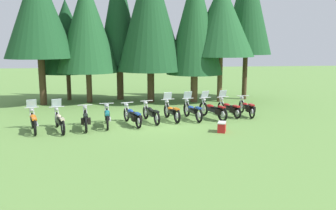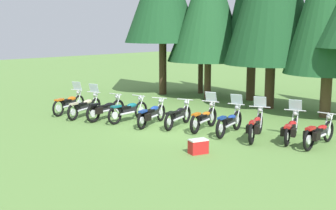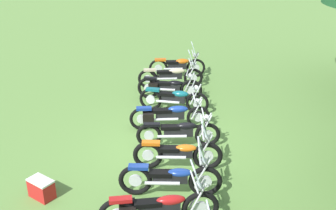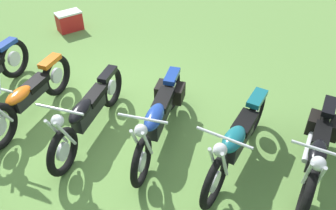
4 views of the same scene
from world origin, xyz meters
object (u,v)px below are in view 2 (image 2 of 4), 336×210
object	(u,v)px
motorcycle_2	(105,109)
motorcycle_4	(151,114)
pine_tree_2	(209,4)
motorcycle_1	(85,106)
motorcycle_6	(204,118)
motorcycle_7	(230,121)
motorcycle_5	(178,116)
picnic_cooler	(198,146)
pine_tree_1	(201,18)
motorcycle_8	(256,126)
motorcycle_3	(129,110)
motorcycle_9	(291,128)
motorcycle_10	(319,133)
motorcycle_0	(69,103)

from	to	relation	value
motorcycle_2	motorcycle_4	world-z (taller)	motorcycle_2
pine_tree_2	motorcycle_1	bearing A→B (deg)	-94.38
motorcycle_6	motorcycle_7	distance (m)	1.10
motorcycle_5	picnic_cooler	xyz separation A→B (m)	(2.99, -2.40, -0.22)
motorcycle_5	pine_tree_1	world-z (taller)	pine_tree_1
motorcycle_8	pine_tree_2	distance (m)	10.23
motorcycle_3	motorcycle_5	world-z (taller)	motorcycle_3
picnic_cooler	motorcycle_9	bearing A→B (deg)	68.26
motorcycle_10	picnic_cooler	bearing A→B (deg)	143.04
motorcycle_6	motorcycle_4	bearing A→B (deg)	98.10
motorcycle_4	motorcycle_3	bearing A→B (deg)	77.45
pine_tree_1	motorcycle_8	bearing A→B (deg)	-40.70
motorcycle_2	motorcycle_0	bearing A→B (deg)	88.48
pine_tree_1	pine_tree_2	distance (m)	2.07
motorcycle_5	picnic_cooler	bearing A→B (deg)	-145.36
picnic_cooler	motorcycle_7	bearing A→B (deg)	106.42
motorcycle_6	motorcycle_2	bearing A→B (deg)	94.75
motorcycle_0	motorcycle_3	bearing A→B (deg)	-95.94
pine_tree_2	motorcycle_0	bearing A→B (deg)	-102.52
motorcycle_2	motorcycle_6	bearing A→B (deg)	-78.81
pine_tree_1	picnic_cooler	distance (m)	13.53
motorcycle_2	pine_tree_1	world-z (taller)	pine_tree_1
motorcycle_3	motorcycle_5	bearing A→B (deg)	-76.07
motorcycle_10	pine_tree_1	distance (m)	13.00
motorcycle_3	motorcycle_8	world-z (taller)	motorcycle_8
motorcycle_1	motorcycle_8	bearing A→B (deg)	-95.96
motorcycle_2	motorcycle_4	distance (m)	2.23
motorcycle_8	picnic_cooler	size ratio (longest dim) A/B	3.45
motorcycle_4	motorcycle_7	size ratio (longest dim) A/B	1.01
motorcycle_0	motorcycle_2	xyz separation A→B (m)	(2.26, 0.22, -0.04)
motorcycle_4	motorcycle_9	size ratio (longest dim) A/B	1.10
motorcycle_5	motorcycle_7	size ratio (longest dim) A/B	0.98
motorcycle_3	pine_tree_1	world-z (taller)	pine_tree_1
motorcycle_8	motorcycle_10	bearing A→B (deg)	-98.32
motorcycle_7	motorcycle_10	xyz separation A→B (m)	(3.12, 0.54, -0.01)
motorcycle_1	motorcycle_8	world-z (taller)	motorcycle_8
motorcycle_4	picnic_cooler	size ratio (longest dim) A/B	3.47
motorcycle_9	motorcycle_2	bearing A→B (deg)	86.83
motorcycle_8	pine_tree_1	distance (m)	11.75
motorcycle_3	pine_tree_2	world-z (taller)	pine_tree_2
motorcycle_0	motorcycle_10	world-z (taller)	motorcycle_0
motorcycle_5	pine_tree_2	size ratio (longest dim) A/B	0.27
motorcycle_5	motorcycle_0	bearing A→B (deg)	87.48
motorcycle_4	motorcycle_10	xyz separation A→B (m)	(6.23, 1.44, -0.00)
motorcycle_4	pine_tree_1	xyz separation A→B (m)	(-4.20, 8.15, 3.88)
motorcycle_0	motorcycle_7	distance (m)	7.72
motorcycle_7	pine_tree_2	world-z (taller)	pine_tree_2
motorcycle_4	motorcycle_6	distance (m)	2.17
motorcycle_1	picnic_cooler	world-z (taller)	motorcycle_1
motorcycle_3	motorcycle_4	bearing A→B (deg)	-87.39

